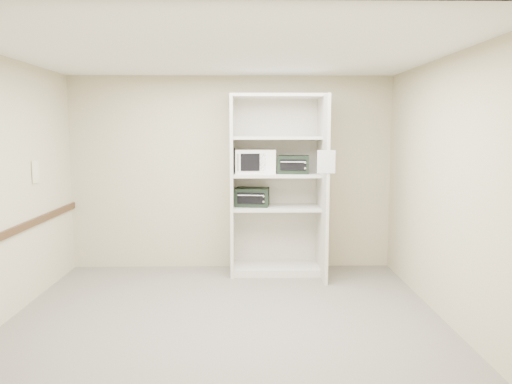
{
  "coord_description": "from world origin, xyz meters",
  "views": [
    {
      "loc": [
        0.22,
        -5.01,
        1.94
      ],
      "look_at": [
        0.34,
        1.32,
        1.16
      ],
      "focal_mm": 35.0,
      "sensor_mm": 36.0,
      "label": 1
    }
  ],
  "objects_px": {
    "microwave": "(255,161)",
    "toaster_oven_upper": "(293,165)",
    "shelving_unit": "(280,191)",
    "toaster_oven_lower": "(252,197)"
  },
  "relations": [
    {
      "from": "microwave",
      "to": "toaster_oven_upper",
      "type": "bearing_deg",
      "value": -9.22
    },
    {
      "from": "toaster_oven_lower",
      "to": "toaster_oven_upper",
      "type": "bearing_deg",
      "value": 2.82
    },
    {
      "from": "shelving_unit",
      "to": "microwave",
      "type": "relative_size",
      "value": 4.52
    },
    {
      "from": "shelving_unit",
      "to": "microwave",
      "type": "height_order",
      "value": "shelving_unit"
    },
    {
      "from": "microwave",
      "to": "shelving_unit",
      "type": "bearing_deg",
      "value": -11.86
    },
    {
      "from": "shelving_unit",
      "to": "toaster_oven_lower",
      "type": "bearing_deg",
      "value": 175.04
    },
    {
      "from": "shelving_unit",
      "to": "toaster_oven_lower",
      "type": "height_order",
      "value": "shelving_unit"
    },
    {
      "from": "shelving_unit",
      "to": "toaster_oven_lower",
      "type": "relative_size",
      "value": 5.42
    },
    {
      "from": "shelving_unit",
      "to": "toaster_oven_lower",
      "type": "distance_m",
      "value": 0.39
    },
    {
      "from": "shelving_unit",
      "to": "toaster_oven_upper",
      "type": "xyz_separation_m",
      "value": [
        0.18,
        -0.01,
        0.36
      ]
    }
  ]
}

